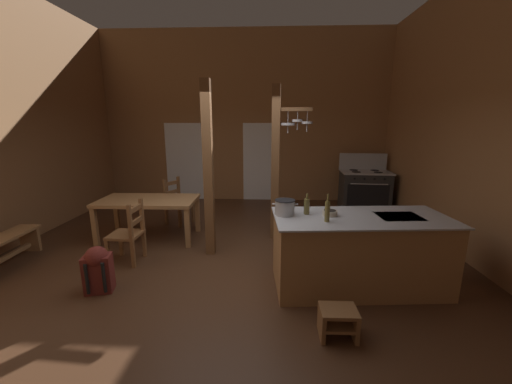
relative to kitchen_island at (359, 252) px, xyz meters
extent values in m
cube|color=#422819|center=(-1.80, 0.29, -0.52)|extent=(8.11, 9.12, 0.10)
cube|color=#93663F|center=(-1.80, 4.52, 1.70)|extent=(8.11, 0.14, 4.34)
cube|color=white|center=(-3.45, 4.45, 0.56)|extent=(1.00, 0.01, 2.05)
cube|color=white|center=(-1.44, 4.45, 0.56)|extent=(0.84, 0.01, 2.05)
cube|color=#9E7044|center=(0.00, 0.00, -0.01)|extent=(2.16, 1.06, 0.92)
cube|color=#A8AAB2|center=(0.00, 0.00, 0.46)|extent=(2.23, 1.13, 0.02)
cube|color=black|center=(0.47, 0.04, 0.47)|extent=(0.55, 0.44, 0.00)
cube|color=black|center=(-0.03, 0.43, -0.42)|extent=(1.99, 0.20, 0.10)
cube|color=#2A2A2A|center=(1.14, 3.64, -0.02)|extent=(1.14, 0.83, 0.90)
cube|color=black|center=(1.12, 3.25, -0.05)|extent=(0.93, 0.06, 0.52)
cylinder|color=#A8AAB2|center=(1.11, 3.23, 0.23)|extent=(0.82, 0.07, 0.02)
cube|color=#A8AAB2|center=(1.14, 3.64, 0.45)|extent=(1.19, 0.87, 0.03)
cube|color=#A8AAB2|center=(1.16, 3.99, 0.65)|extent=(1.14, 0.11, 0.40)
cylinder|color=black|center=(1.38, 3.47, 0.47)|extent=(0.21, 0.21, 0.01)
cylinder|color=black|center=(0.88, 3.50, 0.47)|extent=(0.21, 0.21, 0.01)
cylinder|color=black|center=(1.40, 3.77, 0.47)|extent=(0.21, 0.21, 0.01)
cylinder|color=black|center=(0.90, 3.80, 0.47)|extent=(0.21, 0.21, 0.01)
cylinder|color=black|center=(1.44, 3.22, 0.35)|extent=(0.05, 0.03, 0.04)
cylinder|color=black|center=(1.22, 3.23, 0.35)|extent=(0.05, 0.03, 0.04)
cylinder|color=black|center=(1.01, 3.24, 0.35)|extent=(0.05, 0.03, 0.04)
cylinder|color=black|center=(0.79, 3.26, 0.35)|extent=(0.05, 0.03, 0.04)
cube|color=brown|center=(-1.05, 1.65, 0.88)|extent=(0.15, 0.15, 2.69)
cube|color=brown|center=(-0.78, 1.64, 1.82)|extent=(0.67, 0.12, 0.06)
cylinder|color=#A8AAB2|center=(-0.85, 1.64, 1.71)|extent=(0.01, 0.01, 0.22)
cylinder|color=#A8AAB2|center=(-0.85, 1.64, 1.57)|extent=(0.25, 0.25, 0.04)
cylinder|color=#A8AAB2|center=(-0.85, 1.64, 1.49)|extent=(0.02, 0.02, 0.14)
cylinder|color=#A8AAB2|center=(-0.69, 1.63, 1.73)|extent=(0.01, 0.01, 0.17)
cylinder|color=#A8AAB2|center=(-0.69, 1.63, 1.63)|extent=(0.18, 0.18, 0.04)
cylinder|color=#A8AAB2|center=(-0.69, 1.63, 1.55)|extent=(0.02, 0.02, 0.14)
cylinder|color=#A8AAB2|center=(-0.53, 1.62, 1.72)|extent=(0.01, 0.01, 0.20)
cylinder|color=#A8AAB2|center=(-0.53, 1.62, 1.60)|extent=(0.20, 0.20, 0.04)
cylinder|color=#A8AAB2|center=(-0.53, 1.62, 1.52)|extent=(0.02, 0.02, 0.14)
cube|color=brown|center=(-2.08, 0.92, 0.88)|extent=(0.14, 0.14, 2.69)
cube|color=brown|center=(-0.45, -0.99, -0.19)|extent=(0.36, 0.28, 0.04)
cube|color=brown|center=(-0.61, -0.99, -0.34)|extent=(0.04, 0.28, 0.26)
cube|color=brown|center=(-0.29, -0.99, -0.34)|extent=(0.04, 0.28, 0.26)
cube|color=brown|center=(-0.45, -0.99, -0.33)|extent=(0.32, 0.28, 0.03)
cube|color=#9E7044|center=(-3.31, 1.50, 0.24)|extent=(1.72, 0.93, 0.06)
cube|color=#9E7044|center=(-4.11, 1.88, -0.13)|extent=(0.08, 0.08, 0.68)
cube|color=#9E7044|center=(-2.53, 1.91, -0.13)|extent=(0.08, 0.08, 0.68)
cube|color=#9E7044|center=(-4.09, 1.10, -0.13)|extent=(0.08, 0.08, 0.68)
cube|color=#9E7044|center=(-2.51, 1.13, -0.13)|extent=(0.08, 0.08, 0.68)
cube|color=brown|center=(-3.01, 2.36, -0.04)|extent=(0.60, 0.60, 0.04)
cube|color=brown|center=(-2.76, 2.44, -0.26)|extent=(0.07, 0.07, 0.41)
cube|color=brown|center=(-2.94, 2.10, -0.26)|extent=(0.07, 0.07, 0.41)
cube|color=brown|center=(-3.09, 2.62, 0.01)|extent=(0.07, 0.07, 0.95)
cube|color=brown|center=(-3.27, 2.28, 0.01)|extent=(0.07, 0.07, 0.95)
cube|color=brown|center=(-3.18, 2.45, 0.37)|extent=(0.21, 0.35, 0.07)
cube|color=brown|center=(-3.18, 2.45, 0.18)|extent=(0.21, 0.35, 0.07)
cube|color=brown|center=(-3.30, 0.56, -0.04)|extent=(0.45, 0.45, 0.04)
cube|color=brown|center=(-3.50, 0.37, -0.26)|extent=(0.05, 0.05, 0.41)
cube|color=brown|center=(-3.48, 0.75, -0.26)|extent=(0.05, 0.05, 0.41)
cube|color=brown|center=(-3.12, 0.36, 0.01)|extent=(0.05, 0.05, 0.95)
cube|color=brown|center=(-3.10, 0.74, 0.01)|extent=(0.05, 0.05, 0.95)
cube|color=brown|center=(-3.11, 0.55, 0.37)|extent=(0.05, 0.38, 0.07)
cube|color=brown|center=(-3.11, 0.55, 0.18)|extent=(0.05, 0.38, 0.07)
cube|color=#9E7044|center=(-5.04, 0.33, -0.05)|extent=(0.42, 1.20, 0.04)
cube|color=#9E7044|center=(-5.07, 0.86, -0.27)|extent=(0.31, 0.08, 0.40)
cube|color=#9E7044|center=(-5.04, 0.33, -0.35)|extent=(0.11, 0.99, 0.06)
cube|color=maroon|center=(-3.26, -0.29, -0.23)|extent=(0.36, 0.29, 0.48)
cube|color=maroon|center=(-3.29, -0.16, -0.30)|extent=(0.23, 0.11, 0.17)
cylinder|color=black|center=(-3.33, -0.43, -0.23)|extent=(0.05, 0.05, 0.38)
cylinder|color=black|center=(-3.14, -0.39, -0.23)|extent=(0.05, 0.05, 0.38)
sphere|color=maroon|center=(-3.26, -0.29, -0.01)|extent=(0.33, 0.33, 0.27)
cylinder|color=#A8AAB2|center=(-0.95, 0.03, 0.56)|extent=(0.25, 0.25, 0.19)
cylinder|color=black|center=(-0.95, 0.03, 0.66)|extent=(0.26, 0.26, 0.01)
cylinder|color=#A8AAB2|center=(-1.09, 0.03, 0.61)|extent=(0.05, 0.02, 0.02)
cylinder|color=#A8AAB2|center=(-0.81, 0.03, 0.61)|extent=(0.05, 0.02, 0.02)
cylinder|color=#B2A893|center=(-0.39, 0.03, 0.50)|extent=(0.18, 0.18, 0.06)
cylinder|color=black|center=(-0.39, 0.03, 0.54)|extent=(0.15, 0.15, 0.00)
cylinder|color=brown|center=(-0.67, 0.08, 0.57)|extent=(0.07, 0.07, 0.19)
cylinder|color=brown|center=(-0.67, 0.08, 0.70)|extent=(0.03, 0.03, 0.07)
cylinder|color=brown|center=(-0.47, -0.22, 0.59)|extent=(0.06, 0.06, 0.24)
cylinder|color=brown|center=(-0.47, -0.22, 0.76)|extent=(0.02, 0.02, 0.09)
camera|label=1|loc=(-1.14, -3.67, 1.62)|focal=21.43mm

